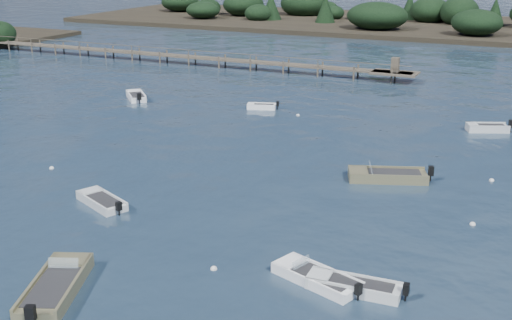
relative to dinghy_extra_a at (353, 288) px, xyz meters
The scene contains 15 objects.
ground 59.27m from the dinghy_extra_a, 102.67° to the left, with size 400.00×400.00×0.00m, color #162433.
dinghy_extra_a is the anchor object (origin of this frame).
dinghy_mid_white_b 14.57m from the dinghy_extra_a, 98.17° to the left, with size 5.38×3.46×1.32m.
dinghy_mid_white_a 1.73m from the dinghy_extra_a, behind, with size 4.48×2.84×1.04m.
dinghy_mid_grey 16.39m from the dinghy_extra_a, 168.16° to the left, with size 4.00×2.81×1.02m.
tender_far_grey_b 29.21m from the dinghy_extra_a, 85.06° to the left, with size 3.64×2.44×1.24m.
tender_far_white 33.13m from the dinghy_extra_a, 121.24° to the left, with size 2.97×1.75×1.00m.
tender_far_grey 40.17m from the dinghy_extra_a, 138.23° to the left, with size 3.55×3.62×1.30m.
dinghy_near_olive 12.84m from the dinghy_extra_a, 154.74° to the right, with size 3.66×5.49×1.33m.
buoy_b 6.48m from the dinghy_extra_a, behind, with size 0.32×0.32×0.32m, color silver.
buoy_c 24.19m from the dinghy_extra_a, 162.87° to the left, with size 0.32×0.32×0.32m, color silver.
buoy_d 10.19m from the dinghy_extra_a, 68.08° to the left, with size 0.32×0.32×0.32m, color silver.
buoy_e 30.45m from the dinghy_extra_a, 115.78° to the left, with size 0.32×0.32×0.32m, color silver.
buoy_extra_a 17.53m from the dinghy_extra_a, 76.70° to the left, with size 0.32×0.32×0.32m, color silver.
jetty 57.51m from the dinghy_extra_a, 127.17° to the left, with size 64.50×3.20×3.40m.
Camera 1 is at (19.48, -21.90, 14.15)m, focal length 45.00 mm.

